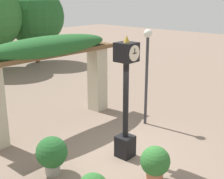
% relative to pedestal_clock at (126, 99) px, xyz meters
% --- Properties ---
extents(ground_plane, '(60.00, 60.00, 0.00)m').
position_rel_pedestal_clock_xyz_m(ground_plane, '(0.06, 0.03, -1.72)').
color(ground_plane, '#7F6B5B').
extents(pedestal_clock, '(0.50, 0.55, 3.44)m').
position_rel_pedestal_clock_xyz_m(pedestal_clock, '(0.00, 0.00, 0.00)').
color(pedestal_clock, black).
rests_on(pedestal_clock, ground).
extents(pergola, '(5.55, 1.16, 3.15)m').
position_rel_pedestal_clock_xyz_m(pergola, '(0.06, 3.28, 0.65)').
color(pergola, '#BCB299').
rests_on(pergola, ground).
extents(potted_plant_near_left, '(0.81, 0.81, 1.02)m').
position_rel_pedestal_clock_xyz_m(potted_plant_near_left, '(-1.95, 0.81, -1.15)').
color(potted_plant_near_left, gray).
rests_on(potted_plant_near_left, ground).
extents(potted_plant_near_right, '(0.73, 0.73, 0.95)m').
position_rel_pedestal_clock_xyz_m(potted_plant_near_right, '(-0.52, -1.36, -1.19)').
color(potted_plant_near_right, '#B26B4C').
rests_on(potted_plant_near_right, ground).
extents(lamp_post, '(0.29, 0.29, 3.36)m').
position_rel_pedestal_clock_xyz_m(lamp_post, '(2.31, 0.97, 0.54)').
color(lamp_post, '#333338').
rests_on(lamp_post, ground).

